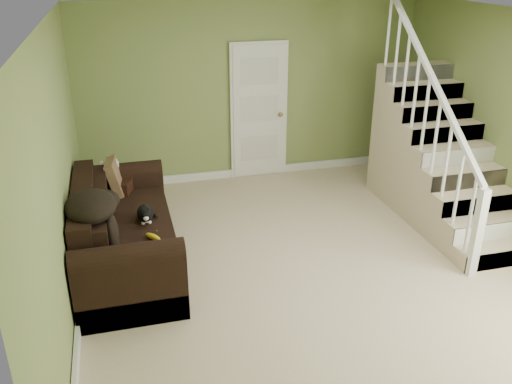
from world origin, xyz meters
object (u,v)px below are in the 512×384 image
cat (146,214)px  banana (153,237)px  sofa (122,235)px  side_table (114,200)px

cat → banana: (0.04, -0.43, -0.06)m
sofa → cat: bearing=-4.0°
side_table → banana: bearing=-75.7°
cat → banana: cat is taller
sofa → cat: 0.36m
side_table → banana: 1.53m
banana → side_table: bearing=67.1°
sofa → banana: size_ratio=11.16×
sofa → banana: sofa is taller
cat → banana: 0.44m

